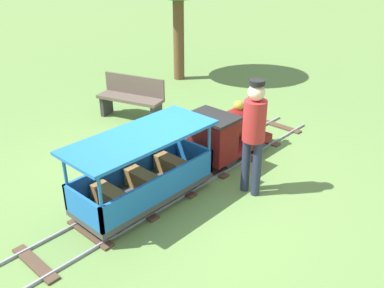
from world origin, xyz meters
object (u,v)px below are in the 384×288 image
Objects in this scene: locomotive at (228,131)px; passenger_car at (144,176)px; park_bench at (132,98)px; conductor_person at (254,129)px.

locomotive is 0.72× the size of passenger_car.
locomotive is at bearing -1.77° from park_bench.
conductor_person is (0.86, -0.57, 0.47)m from locomotive.
conductor_person is (0.86, 1.18, 0.53)m from passenger_car.
locomotive is 0.89× the size of conductor_person.
passenger_car is (0.00, -1.75, -0.06)m from locomotive.
locomotive is 1.13m from conductor_person.
passenger_car reaches higher than locomotive.
conductor_person is 3.36m from park_bench.
locomotive is 2.40m from park_bench.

